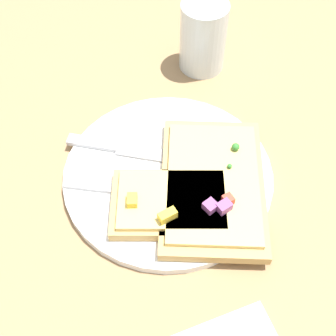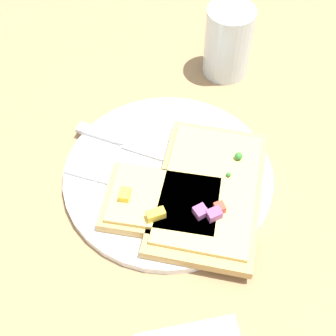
{
  "view_description": "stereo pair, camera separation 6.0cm",
  "coord_description": "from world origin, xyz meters",
  "px_view_note": "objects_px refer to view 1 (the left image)",
  "views": [
    {
      "loc": [
        -0.13,
        -0.33,
        0.51
      ],
      "look_at": [
        0.0,
        0.0,
        0.02
      ],
      "focal_mm": 50.0,
      "sensor_mm": 36.0,
      "label": 1
    },
    {
      "loc": [
        -0.07,
        -0.35,
        0.51
      ],
      "look_at": [
        0.0,
        0.0,
        0.02
      ],
      "focal_mm": 50.0,
      "sensor_mm": 36.0,
      "label": 2
    }
  ],
  "objects_px": {
    "plate": "(168,175)",
    "pizza_slice_corner": "(172,203)",
    "pizza_slice_main": "(213,185)",
    "knife": "(126,148)",
    "fork": "(152,194)",
    "drinking_glass": "(203,37)"
  },
  "relations": [
    {
      "from": "pizza_slice_corner",
      "to": "drinking_glass",
      "type": "bearing_deg",
      "value": -99.95
    },
    {
      "from": "pizza_slice_main",
      "to": "pizza_slice_corner",
      "type": "xyz_separation_m",
      "value": [
        -0.06,
        -0.01,
        0.0
      ]
    },
    {
      "from": "plate",
      "to": "pizza_slice_corner",
      "type": "xyz_separation_m",
      "value": [
        -0.01,
        -0.05,
        0.02
      ]
    },
    {
      "from": "plate",
      "to": "pizza_slice_main",
      "type": "height_order",
      "value": "pizza_slice_main"
    },
    {
      "from": "pizza_slice_main",
      "to": "pizza_slice_corner",
      "type": "bearing_deg",
      "value": -60.29
    },
    {
      "from": "knife",
      "to": "pizza_slice_main",
      "type": "relative_size",
      "value": 0.72
    },
    {
      "from": "pizza_slice_corner",
      "to": "knife",
      "type": "bearing_deg",
      "value": -55.84
    },
    {
      "from": "knife",
      "to": "plate",
      "type": "bearing_deg",
      "value": -22.13
    },
    {
      "from": "knife",
      "to": "drinking_glass",
      "type": "bearing_deg",
      "value": 70.59
    },
    {
      "from": "fork",
      "to": "knife",
      "type": "distance_m",
      "value": 0.08
    },
    {
      "from": "plate",
      "to": "knife",
      "type": "distance_m",
      "value": 0.07
    },
    {
      "from": "fork",
      "to": "pizza_slice_corner",
      "type": "bearing_deg",
      "value": -28.65
    },
    {
      "from": "plate",
      "to": "fork",
      "type": "bearing_deg",
      "value": -141.49
    },
    {
      "from": "fork",
      "to": "drinking_glass",
      "type": "relative_size",
      "value": 1.69
    },
    {
      "from": "plate",
      "to": "pizza_slice_corner",
      "type": "height_order",
      "value": "pizza_slice_corner"
    },
    {
      "from": "plate",
      "to": "knife",
      "type": "xyz_separation_m",
      "value": [
        -0.04,
        0.06,
        0.01
      ]
    },
    {
      "from": "knife",
      "to": "pizza_slice_main",
      "type": "bearing_deg",
      "value": -17.8
    },
    {
      "from": "plate",
      "to": "knife",
      "type": "bearing_deg",
      "value": 125.19
    },
    {
      "from": "knife",
      "to": "pizza_slice_corner",
      "type": "height_order",
      "value": "pizza_slice_corner"
    },
    {
      "from": "fork",
      "to": "pizza_slice_corner",
      "type": "xyz_separation_m",
      "value": [
        0.02,
        -0.03,
        0.01
      ]
    },
    {
      "from": "pizza_slice_main",
      "to": "drinking_glass",
      "type": "height_order",
      "value": "drinking_glass"
    },
    {
      "from": "knife",
      "to": "pizza_slice_corner",
      "type": "xyz_separation_m",
      "value": [
        0.02,
        -0.11,
        0.01
      ]
    }
  ]
}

